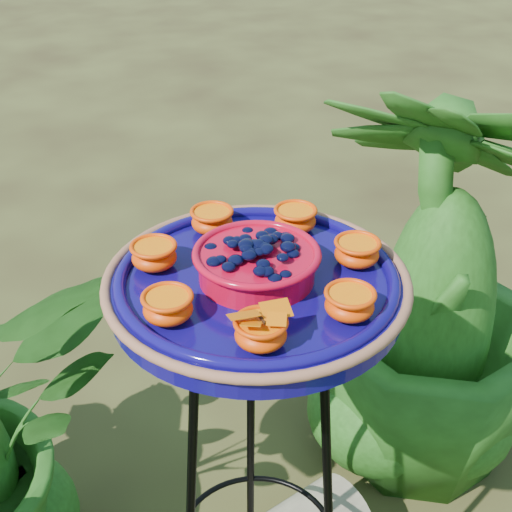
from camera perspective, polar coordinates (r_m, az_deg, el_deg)
The scene contains 3 objects.
tripod_stand at distance 1.32m, azimuth 0.04°, elevation -15.87°, with size 0.37×0.37×0.88m.
feeder_dish at distance 1.07m, azimuth 0.05°, elevation -1.87°, with size 0.52×0.52×0.10m.
shrub_back_right at distance 1.79m, azimuth 14.44°, elevation -2.43°, with size 0.60×0.60×1.07m, color #1D4612.
Camera 1 is at (-0.13, -0.72, 1.51)m, focal length 50.00 mm.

